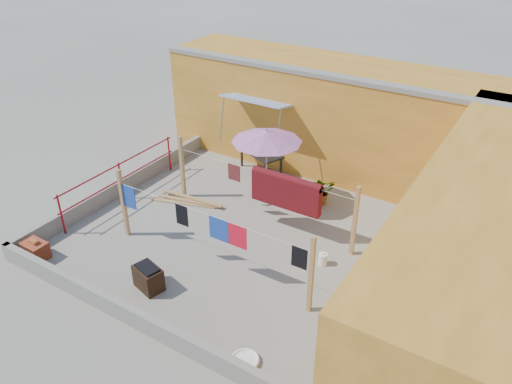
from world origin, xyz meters
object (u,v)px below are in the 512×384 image
brazier (148,278)px  green_hose (413,250)px  outdoor_table (261,153)px  water_jug_a (323,259)px  white_basin (245,360)px  water_jug_b (414,245)px  plant_back_a (321,191)px  brick_stack (36,250)px  patio_umbrella (267,137)px

brazier → green_hose: bearing=44.2°
green_hose → outdoor_table: bearing=163.4°
brazier → water_jug_a: brazier is taller
white_basin → water_jug_b: (1.57, 4.88, 0.12)m
white_basin → plant_back_a: plant_back_a is taller
brazier → plant_back_a: size_ratio=0.93×
water_jug_b → brick_stack: bearing=-146.3°
water_jug_a → brick_stack: bearing=-150.1°
green_hose → plant_back_a: plant_back_a is taller
brick_stack → brazier: 2.99m
brazier → water_jug_a: (2.79, 2.69, -0.13)m
white_basin → plant_back_a: bearing=102.2°
white_basin → plant_back_a: (-1.23, 5.68, 0.34)m
outdoor_table → green_hose: 5.41m
brazier → white_basin: size_ratio=1.37×
patio_umbrella → green_hose: patio_umbrella is taller
plant_back_a → outdoor_table: bearing=163.1°
patio_umbrella → white_basin: patio_umbrella is taller
patio_umbrella → water_jug_b: bearing=0.0°
brick_stack → green_hose: (7.32, 4.86, -0.18)m
outdoor_table → plant_back_a: size_ratio=2.06×
white_basin → patio_umbrella: bearing=117.1°
patio_umbrella → brazier: patio_umbrella is taller
outdoor_table → water_jug_a: (3.55, -3.11, -0.46)m
brick_stack → white_basin: bearing=0.0°
patio_umbrella → green_hose: (4.06, -0.02, -1.95)m
brazier → plant_back_a: 5.33m
brazier → brick_stack: bearing=-168.5°
outdoor_table → water_jug_b: outdoor_table is taller
brazier → white_basin: 2.89m
water_jug_a → plant_back_a: size_ratio=0.42×
brazier → white_basin: brazier is taller
brick_stack → plant_back_a: size_ratio=0.75×
water_jug_b → water_jug_a: bearing=-135.1°
patio_umbrella → outdoor_table: 2.32m
outdoor_table → green_hose: (5.15, -1.54, -0.57)m
patio_umbrella → white_basin: (2.49, -4.88, -1.93)m
green_hose → brazier: bearing=-135.8°
brazier → water_jug_b: (4.39, 4.29, -0.11)m
outdoor_table → green_hose: outdoor_table is taller
patio_umbrella → water_jug_a: (2.46, -1.60, -1.83)m
brick_stack → water_jug_b: 8.80m
outdoor_table → plant_back_a: (2.35, -0.72, -0.22)m
outdoor_table → white_basin: 7.36m
water_jug_b → green_hose: (0.00, -0.02, -0.13)m
water_jug_b → green_hose: water_jug_b is taller
brick_stack → white_basin: (5.75, 0.00, -0.16)m
outdoor_table → white_basin: size_ratio=3.03×
brazier → green_hose: brazier is taller
patio_umbrella → water_jug_b: (4.06, 0.00, -1.81)m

